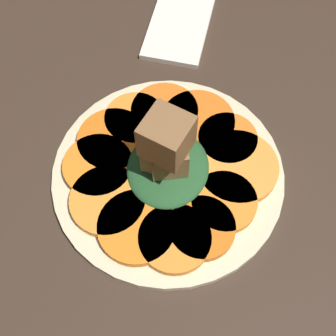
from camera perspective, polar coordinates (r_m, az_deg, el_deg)
The scene contains 17 objects.
table_slab at distance 56.03cm, azimuth 0.00°, elevation -1.50°, with size 120.00×120.00×2.00cm, color #38281E.
plate at distance 54.68cm, azimuth 0.00°, elevation -0.78°, with size 26.99×26.99×1.05cm.
carrot_slice_0 at distance 50.36cm, azimuth 0.83°, elevation -8.59°, with size 7.86×7.86×1.04cm, color orange.
carrot_slice_1 at distance 50.90cm, azimuth 4.14°, elevation -7.29°, with size 7.30×7.30×1.04cm, color orange.
carrot_slice_2 at distance 52.31cm, azimuth 6.84°, elevation -4.14°, with size 7.36×7.36×1.04cm, color orange.
carrot_slice_3 at distance 54.47cm, azimuth 8.42°, elevation 0.12°, with size 9.54×9.54×1.04cm, color orange.
carrot_slice_4 at distance 56.21cm, azimuth 7.26°, elevation 3.49°, with size 7.08×7.08×1.04cm, color orange.
carrot_slice_5 at distance 57.21cm, azimuth 3.63°, elevation 5.61°, with size 9.03×9.03×1.04cm, color orange.
carrot_slice_6 at distance 57.94cm, azimuth -0.43°, elevation 6.85°, with size 8.29×8.29×1.04cm, color orange.
carrot_slice_7 at distance 57.49cm, azimuth -4.05°, elevation 5.97°, with size 7.42×7.42×1.04cm, color orange.
carrot_slice_8 at distance 56.09cm, azimuth -6.68°, elevation 3.40°, with size 8.58×8.58×1.04cm, color orange.
carrot_slice_9 at distance 54.56cm, azimuth -8.53°, elevation 0.27°, with size 8.12×8.12×1.04cm, color orange.
carrot_slice_10 at distance 52.43cm, azimuth -7.37°, elevation -3.97°, with size 8.47×8.47×1.04cm, color orange.
carrot_slice_11 at distance 50.92cm, azimuth -3.81°, elevation -7.19°, with size 8.59×8.59×1.04cm, color orange.
center_pile at distance 50.57cm, azimuth 0.02°, elevation 1.47°, with size 10.39×9.36×10.98cm.
fork at distance 55.18cm, azimuth -4.60°, elevation 1.53°, with size 17.09×5.85×0.40cm.
napkin at distance 68.94cm, azimuth 1.34°, elevation 16.89°, with size 13.52×8.11×0.80cm.
Camera 1 is at (24.56, 5.62, 51.05)cm, focal length 50.00 mm.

